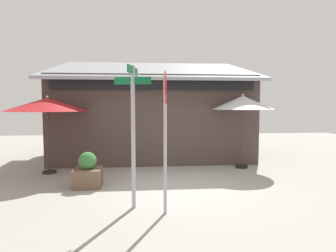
# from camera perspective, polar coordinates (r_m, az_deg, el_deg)

# --- Properties ---
(ground_plane) EXTENTS (28.00, 28.00, 0.10)m
(ground_plane) POSITION_cam_1_polar(r_m,az_deg,el_deg) (8.24, 1.88, -12.15)
(ground_plane) COLOR #9E9B93
(cafe_building) EXTENTS (8.39, 5.44, 4.49)m
(cafe_building) POSITION_cam_1_polar(r_m,az_deg,el_deg) (12.78, -3.15, 2.08)
(cafe_building) COLOR #473833
(cafe_building) RESTS_ON ground
(street_sign_post) EXTENTS (0.79, 0.85, 3.12)m
(street_sign_post) POSITION_cam_1_polar(r_m,az_deg,el_deg) (6.23, -6.99, 0.62)
(street_sign_post) COLOR #A8AAB2
(street_sign_post) RESTS_ON ground
(stop_sign) EXTENTS (0.13, 0.77, 3.02)m
(stop_sign) POSITION_cam_1_polar(r_m,az_deg,el_deg) (5.84, -0.57, 2.51)
(stop_sign) COLOR #A8AAB2
(stop_sign) RESTS_ON ground
(patio_umbrella_crimson_left) EXTENTS (2.66, 2.66, 2.58)m
(patio_umbrella_crimson_left) POSITION_cam_1_polar(r_m,az_deg,el_deg) (10.17, -22.98, 3.93)
(patio_umbrella_crimson_left) COLOR black
(patio_umbrella_crimson_left) RESTS_ON ground
(patio_umbrella_ivory_center) EXTENTS (2.20, 2.20, 2.67)m
(patio_umbrella_ivory_center) POSITION_cam_1_polar(r_m,az_deg,el_deg) (10.54, 14.73, 4.46)
(patio_umbrella_ivory_center) COLOR black
(patio_umbrella_ivory_center) RESTS_ON ground
(sidewalk_planter) EXTENTS (0.74, 0.74, 0.98)m
(sidewalk_planter) POSITION_cam_1_polar(r_m,az_deg,el_deg) (8.32, -15.77, -8.96)
(sidewalk_planter) COLOR brown
(sidewalk_planter) RESTS_ON ground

